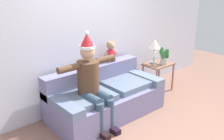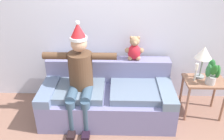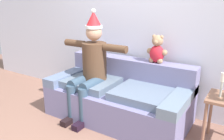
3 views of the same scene
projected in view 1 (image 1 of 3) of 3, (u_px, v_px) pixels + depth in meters
ground_plane at (147, 138)px, 3.79m from camera, size 10.00×10.00×0.00m
back_wall at (84, 32)px, 4.44m from camera, size 7.00×0.10×2.70m
couch at (105, 97)px, 4.40m from camera, size 1.93×0.95×0.79m
person_seated at (92, 81)px, 3.90m from camera, size 1.02×0.77×1.50m
teddy_bear at (111, 52)px, 4.64m from camera, size 0.29×0.17×0.38m
side_table at (158, 68)px, 5.23m from camera, size 0.58×0.42×0.60m
table_lamp at (155, 45)px, 5.10m from camera, size 0.24×0.24×0.49m
potted_plant at (164, 56)px, 5.10m from camera, size 0.23×0.23×0.35m
candle_tall at (155, 57)px, 5.03m from camera, size 0.04×0.04×0.28m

